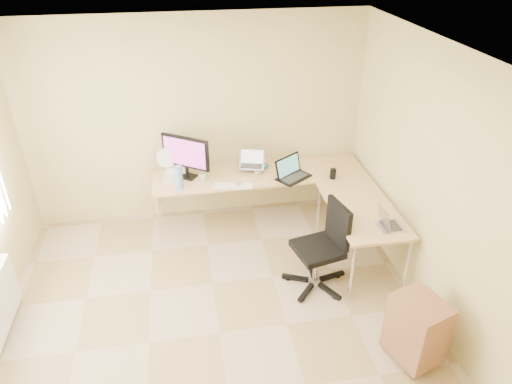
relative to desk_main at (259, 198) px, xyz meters
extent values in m
plane|color=tan|center=(-0.72, -1.85, -0.36)|extent=(4.50, 4.50, 0.00)
plane|color=white|center=(-0.72, -1.85, 2.24)|extent=(4.50, 4.50, 0.00)
plane|color=#CFC17C|center=(-0.72, 0.40, 0.93)|extent=(4.50, 0.00, 4.50)
plane|color=#CFC17C|center=(1.38, -1.85, 0.93)|extent=(0.00, 4.50, 4.50)
cube|color=tan|center=(0.00, 0.00, 0.00)|extent=(2.65, 0.70, 0.73)
cube|color=tan|center=(0.98, -1.00, 0.00)|extent=(0.70, 1.30, 0.73)
cube|color=black|center=(-0.90, 0.04, 0.64)|extent=(0.63, 0.52, 0.54)
cube|color=#1B7371|center=(0.00, 0.20, 0.39)|extent=(0.27, 0.32, 0.05)
cube|color=#B4B5CB|center=(-0.09, 0.08, 0.52)|extent=(0.38, 0.33, 0.21)
cube|color=black|center=(0.39, -0.21, 0.49)|extent=(0.51, 0.48, 0.26)
cube|color=white|center=(-0.38, -0.29, 0.38)|extent=(0.48, 0.21, 0.02)
ellipsoid|color=silver|center=(-0.03, -0.02, 0.38)|extent=(0.09, 0.06, 0.03)
imported|color=silver|center=(-0.71, -0.07, 0.41)|extent=(0.12, 0.12, 0.10)
cylinder|color=white|center=(-0.30, -0.28, 0.38)|extent=(0.11, 0.11, 0.03)
cylinder|color=#5897C4|center=(-0.99, -0.25, 0.52)|extent=(0.11, 0.11, 0.30)
cube|color=silver|center=(-1.07, 0.08, 0.37)|extent=(0.27, 0.36, 0.01)
cube|color=white|center=(-0.99, 0.20, 0.40)|extent=(0.25, 0.21, 0.08)
cylinder|color=white|center=(-1.13, 0.20, 0.52)|extent=(0.25, 0.25, 0.32)
cylinder|color=black|center=(0.86, -0.30, 0.43)|extent=(0.10, 0.10, 0.13)
cube|color=#AFABC0|center=(1.13, -1.40, 0.47)|extent=(0.31, 0.25, 0.20)
cube|color=black|center=(0.38, -1.32, 0.14)|extent=(0.71, 0.71, 0.99)
cube|color=#A47637|center=(0.97, -2.43, -0.01)|extent=(0.49, 0.54, 0.62)
camera|label=1|loc=(-0.92, -5.07, 3.11)|focal=32.69mm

